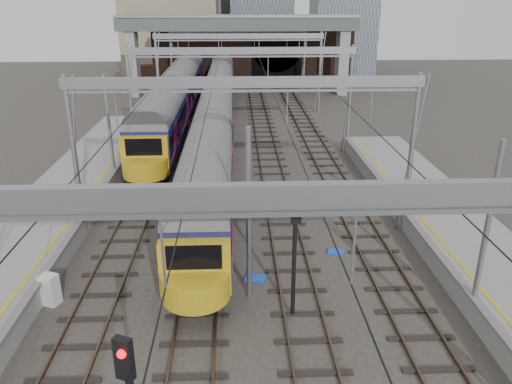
{
  "coord_description": "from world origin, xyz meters",
  "views": [
    {
      "loc": [
        -0.45,
        -15.23,
        11.33
      ],
      "look_at": [
        0.5,
        7.35,
        2.4
      ],
      "focal_mm": 35.0,
      "sensor_mm": 36.0,
      "label": 1
    }
  ],
  "objects_px": {
    "train_main": "(219,97)",
    "relay_cabinet": "(50,290)",
    "train_second": "(184,82)",
    "signal_near_centre": "(295,244)"
  },
  "relations": [
    {
      "from": "signal_near_centre",
      "to": "relay_cabinet",
      "type": "relative_size",
      "value": 3.78
    },
    {
      "from": "train_main",
      "to": "relay_cabinet",
      "type": "height_order",
      "value": "train_main"
    },
    {
      "from": "train_second",
      "to": "signal_near_centre",
      "type": "distance_m",
      "value": 39.87
    },
    {
      "from": "train_second",
      "to": "relay_cabinet",
      "type": "relative_size",
      "value": 40.34
    },
    {
      "from": "train_main",
      "to": "relay_cabinet",
      "type": "xyz_separation_m",
      "value": [
        -5.8,
        -29.9,
        -1.79
      ]
    },
    {
      "from": "relay_cabinet",
      "to": "train_second",
      "type": "bearing_deg",
      "value": 109.25
    },
    {
      "from": "train_second",
      "to": "relay_cabinet",
      "type": "height_order",
      "value": "train_second"
    },
    {
      "from": "train_main",
      "to": "train_second",
      "type": "distance_m",
      "value": 8.95
    },
    {
      "from": "train_main",
      "to": "relay_cabinet",
      "type": "distance_m",
      "value": 30.51
    },
    {
      "from": "signal_near_centre",
      "to": "relay_cabinet",
      "type": "distance_m",
      "value": 9.78
    }
  ]
}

